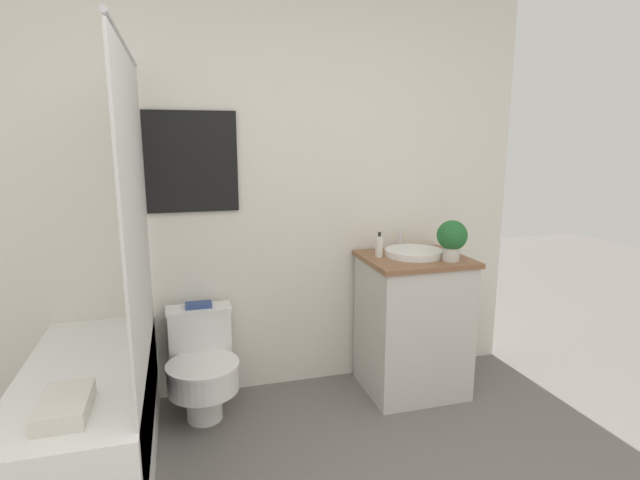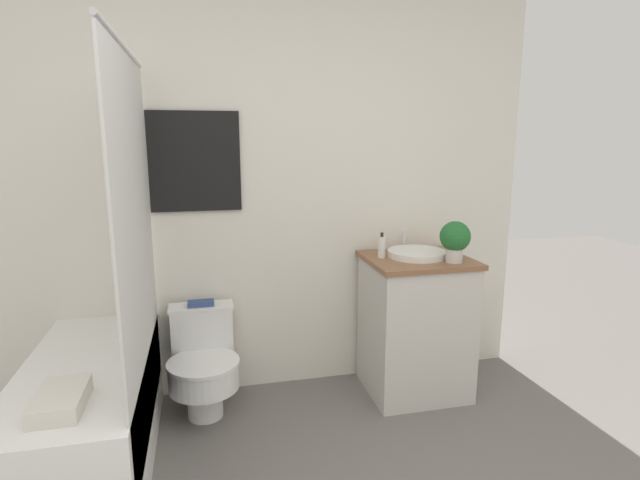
% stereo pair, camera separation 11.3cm
% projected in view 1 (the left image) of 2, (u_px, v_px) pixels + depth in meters
% --- Properties ---
extents(wall_back, '(3.44, 0.07, 2.50)m').
position_uv_depth(wall_back, '(258.00, 194.00, 3.05)').
color(wall_back, silver).
rests_on(wall_back, ground_plane).
extents(shower_area, '(0.57, 1.34, 1.98)m').
position_uv_depth(shower_area, '(92.00, 413.00, 2.34)').
color(shower_area, white).
rests_on(shower_area, ground_plane).
extents(toilet, '(0.40, 0.51, 0.62)m').
position_uv_depth(toilet, '(202.00, 365.00, 2.86)').
color(toilet, white).
rests_on(toilet, ground_plane).
extents(vanity, '(0.62, 0.56, 0.87)m').
position_uv_depth(vanity, '(412.00, 324.00, 3.15)').
color(vanity, beige).
rests_on(vanity, ground_plane).
extents(sink, '(0.36, 0.39, 0.13)m').
position_uv_depth(sink, '(413.00, 253.00, 3.08)').
color(sink, white).
rests_on(sink, vanity).
extents(soap_bottle, '(0.05, 0.05, 0.16)m').
position_uv_depth(soap_bottle, '(379.00, 246.00, 3.04)').
color(soap_bottle, silver).
rests_on(soap_bottle, vanity).
extents(potted_plant, '(0.18, 0.18, 0.24)m').
position_uv_depth(potted_plant, '(452.00, 238.00, 2.94)').
color(potted_plant, beige).
rests_on(potted_plant, vanity).
extents(book_on_tank, '(0.15, 0.09, 0.02)m').
position_uv_depth(book_on_tank, '(199.00, 305.00, 2.93)').
color(book_on_tank, '#33477F').
rests_on(book_on_tank, toilet).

